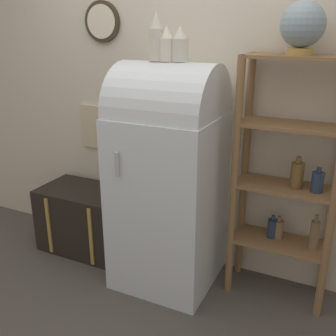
{
  "coord_description": "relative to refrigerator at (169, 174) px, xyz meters",
  "views": [
    {
      "loc": [
        1.1,
        -2.07,
        1.79
      ],
      "look_at": [
        -0.0,
        0.22,
        0.87
      ],
      "focal_mm": 42.0,
      "sensor_mm": 36.0,
      "label": 1
    }
  ],
  "objects": [
    {
      "name": "shelf_unit",
      "position": [
        0.77,
        0.16,
        0.05
      ],
      "size": [
        0.66,
        0.31,
        1.63
      ],
      "color": "olive",
      "rests_on": "ground_plane"
    },
    {
      "name": "vase_right",
      "position": [
        0.07,
        0.01,
        0.85
      ],
      "size": [
        0.1,
        0.1,
        0.21
      ],
      "color": "beige",
      "rests_on": "refrigerator"
    },
    {
      "name": "vase_center",
      "position": [
        -0.01,
        -0.01,
        0.85
      ],
      "size": [
        0.09,
        0.09,
        0.21
      ],
      "color": "silver",
      "rests_on": "refrigerator"
    },
    {
      "name": "vase_left",
      "position": [
        -0.08,
        -0.01,
        0.89
      ],
      "size": [
        0.09,
        0.09,
        0.3
      ],
      "color": "beige",
      "rests_on": "refrigerator"
    },
    {
      "name": "globe",
      "position": [
        0.77,
        0.14,
        0.96
      ],
      "size": [
        0.25,
        0.25,
        0.29
      ],
      "color": "#AD8942",
      "rests_on": "shelf_unit"
    },
    {
      "name": "suitcase_trunk",
      "position": [
        -0.79,
        0.07,
        -0.56
      ],
      "size": [
        0.75,
        0.46,
        0.54
      ],
      "color": "black",
      "rests_on": "ground_plane"
    },
    {
      "name": "ground_plane",
      "position": [
        0.0,
        -0.22,
        -0.83
      ],
      "size": [
        12.0,
        12.0,
        0.0
      ],
      "primitive_type": "plane",
      "color": "#4C4742"
    },
    {
      "name": "wall_back",
      "position": [
        -0.01,
        0.36,
        0.52
      ],
      "size": [
        7.0,
        0.09,
        2.7
      ],
      "color": "beige",
      "rests_on": "ground_plane"
    },
    {
      "name": "refrigerator",
      "position": [
        0.0,
        0.0,
        0.0
      ],
      "size": [
        0.68,
        0.7,
        1.58
      ],
      "color": "silver",
      "rests_on": "ground_plane"
    }
  ]
}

